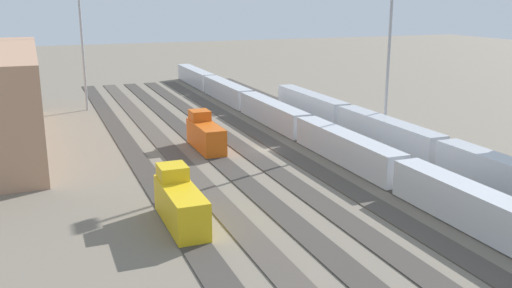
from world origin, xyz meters
name	(u,v)px	position (x,y,z in m)	size (l,w,h in m)	color
ground_plane	(264,150)	(0.00, 0.00, 0.00)	(400.00, 400.00, 0.00)	#756B5B
track_bed_0	(371,139)	(0.00, -17.50, 0.06)	(140.00, 2.80, 0.12)	#3D3833
track_bed_1	(342,142)	(0.00, -12.50, 0.06)	(140.00, 2.80, 0.12)	#3D3833
track_bed_2	(312,145)	(0.00, -7.50, 0.06)	(140.00, 2.80, 0.12)	#3D3833
track_bed_3	(280,148)	(0.00, -2.50, 0.06)	(140.00, 2.80, 0.12)	#4C443D
track_bed_4	(248,152)	(0.00, 2.50, 0.06)	(140.00, 2.80, 0.12)	#3D3833
track_bed_5	(213,155)	(0.00, 7.50, 0.06)	(140.00, 2.80, 0.12)	#3D3833
track_bed_6	(177,159)	(0.00, 12.50, 0.06)	(140.00, 2.80, 0.12)	#4C443D
track_bed_7	(140,163)	(0.00, 17.50, 0.06)	(140.00, 2.80, 0.12)	#3D3833
train_on_track_2	(300,126)	(3.90, -7.50, 2.07)	(139.00, 3.00, 4.40)	black
train_on_track_0	(387,132)	(-4.06, -17.50, 2.02)	(71.40, 3.00, 3.80)	#B7BABF
train_on_track_7	(180,203)	(-21.82, 17.50, 2.16)	(10.00, 3.00, 5.00)	gold
train_on_track_5	(205,134)	(3.63, 7.50, 2.16)	(10.00, 3.00, 5.00)	#D85914
light_mast_1	(81,24)	(39.56, 20.41, 16.17)	(2.80, 0.70, 25.08)	#9EA0A5
light_mast_2	(392,4)	(0.97, -20.57, 20.01)	(2.80, 0.70, 32.16)	#9EA0A5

